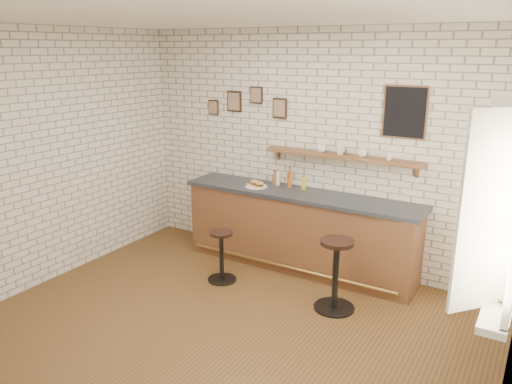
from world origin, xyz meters
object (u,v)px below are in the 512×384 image
at_px(shelf_cup_d, 389,157).
at_px(shelf_cup_c, 362,153).
at_px(ciabatta_sandwich, 257,183).
at_px(bitters_bottle_amber, 290,179).
at_px(bar_stool_right, 336,273).
at_px(shelf_cup_b, 340,151).
at_px(book_upper, 498,292).
at_px(shelf_cup_a, 321,149).
at_px(bitters_bottle_white, 278,179).
at_px(bitters_bottle_brown, 275,179).
at_px(sandwich_plate, 256,186).
at_px(bar_counter, 299,230).
at_px(bar_stool_left, 222,254).
at_px(book_lower, 498,293).
at_px(condiment_bottle_yellow, 304,184).

bearing_deg(shelf_cup_d, shelf_cup_c, 173.37).
bearing_deg(shelf_cup_d, ciabatta_sandwich, -177.38).
distance_m(bitters_bottle_amber, bar_stool_right, 1.56).
xyz_separation_m(shelf_cup_b, book_upper, (2.00, -1.72, -0.59)).
bearing_deg(bar_stool_right, shelf_cup_a, 123.54).
height_order(bitters_bottle_amber, shelf_cup_c, shelf_cup_c).
bearing_deg(bitters_bottle_white, book_upper, -30.57).
xyz_separation_m(bitters_bottle_brown, bitters_bottle_white, (0.05, 0.00, 0.01)).
bearing_deg(bitters_bottle_brown, shelf_cup_c, 2.51).
bearing_deg(book_upper, bar_stool_right, -174.08).
bearing_deg(sandwich_plate, shelf_cup_a, 18.71).
distance_m(bar_counter, shelf_cup_d, 1.47).
relative_size(bar_counter, ciabatta_sandwich, 13.91).
bearing_deg(ciabatta_sandwich, bar_stool_left, -92.71).
bearing_deg(shelf_cup_b, bar_stool_left, 156.92).
bearing_deg(shelf_cup_a, bitters_bottle_white, 169.88).
distance_m(bitters_bottle_white, book_lower, 3.26).
bearing_deg(ciabatta_sandwich, bar_stool_right, -26.68).
xyz_separation_m(sandwich_plate, shelf_cup_b, (1.03, 0.26, 0.53)).
bearing_deg(shelf_cup_b, bitters_bottle_brown, 115.78).
height_order(bitters_bottle_white, bar_stool_left, bitters_bottle_white).
height_order(bitters_bottle_amber, book_upper, bitters_bottle_amber).
bearing_deg(condiment_bottle_yellow, bar_counter, -82.51).
distance_m(bitters_bottle_amber, shelf_cup_b, 0.79).
relative_size(bar_stool_left, bar_stool_right, 0.79).
xyz_separation_m(ciabatta_sandwich, bitters_bottle_amber, (0.36, 0.21, 0.06)).
bearing_deg(bar_stool_left, bitters_bottle_amber, 67.87).
distance_m(condiment_bottle_yellow, shelf_cup_a, 0.51).
bearing_deg(bitters_bottle_white, ciabatta_sandwich, -132.71).
bearing_deg(bar_counter, condiment_bottle_yellow, 97.49).
bearing_deg(condiment_bottle_yellow, shelf_cup_c, 3.99).
distance_m(shelf_cup_c, shelf_cup_d, 0.32).
relative_size(condiment_bottle_yellow, shelf_cup_c, 1.50).
bearing_deg(bar_stool_right, bitters_bottle_amber, 138.64).
distance_m(bar_stool_left, bar_stool_right, 1.45).
xyz_separation_m(bitters_bottle_white, book_upper, (2.82, -1.67, -0.14)).
xyz_separation_m(shelf_cup_c, shelf_cup_d, (0.32, 0.00, -0.01)).
bearing_deg(shelf_cup_b, bitters_bottle_amber, 116.89).
relative_size(bitters_bottle_brown, shelf_cup_a, 1.56).
relative_size(sandwich_plate, bitters_bottle_brown, 1.43).
height_order(bar_stool_left, bar_stool_right, bar_stool_right).
height_order(bitters_bottle_brown, book_lower, bitters_bottle_brown).
distance_m(bitters_bottle_brown, bitters_bottle_amber, 0.22).
relative_size(bar_counter, shelf_cup_b, 28.42).
bearing_deg(sandwich_plate, shelf_cup_b, 14.33).
relative_size(bitters_bottle_white, shelf_cup_d, 2.46).
distance_m(sandwich_plate, book_upper, 3.36).
distance_m(sandwich_plate, shelf_cup_a, 0.98).
height_order(bar_stool_right, shelf_cup_a, shelf_cup_a).
bearing_deg(bitters_bottle_brown, bitters_bottle_white, 0.00).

